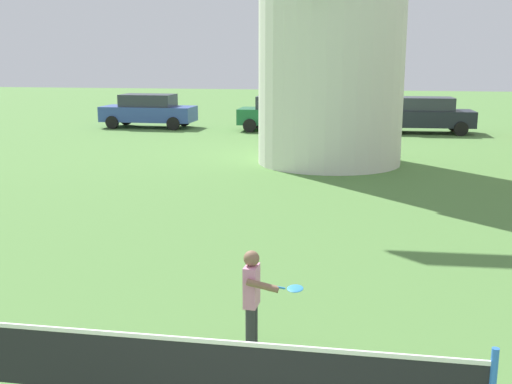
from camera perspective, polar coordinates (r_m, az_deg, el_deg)
name	(u,v)px	position (r m, az deg, el deg)	size (l,w,h in m)	color
tennis_net	(217,373)	(5.59, -3.63, -16.15)	(4.58, 0.06, 1.10)	blue
player_far	(254,295)	(7.20, -0.22, -9.36)	(0.71, 0.52, 1.20)	#333338
parked_car_blue	(148,110)	(30.09, -9.80, 7.37)	(4.38, 1.92, 1.56)	#334C99
parked_car_green	(281,113)	(28.38, 2.34, 7.24)	(3.83, 1.89, 1.56)	#1E6638
parked_car_black	(425,115)	(28.51, 15.21, 6.85)	(4.17, 2.02, 1.56)	#1E232D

